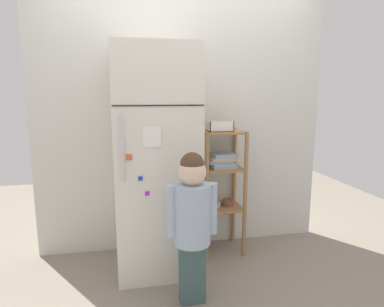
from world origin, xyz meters
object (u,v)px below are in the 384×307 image
at_px(refrigerator, 156,161).
at_px(child_standing, 192,214).
at_px(fruit_bin, 220,127).
at_px(pantry_shelf_unit, 222,176).

xyz_separation_m(refrigerator, child_standing, (0.19, -0.57, -0.26)).
bearing_deg(fruit_bin, pantry_shelf_unit, 35.30).
bearing_deg(pantry_shelf_unit, child_standing, -120.01).
height_order(refrigerator, fruit_bin, refrigerator).
bearing_deg(refrigerator, pantry_shelf_unit, 14.82).
relative_size(refrigerator, fruit_bin, 8.55).
height_order(child_standing, fruit_bin, fruit_bin).
bearing_deg(pantry_shelf_unit, refrigerator, -165.18).
bearing_deg(refrigerator, fruit_bin, 13.85).
xyz_separation_m(pantry_shelf_unit, fruit_bin, (-0.02, -0.02, 0.46)).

